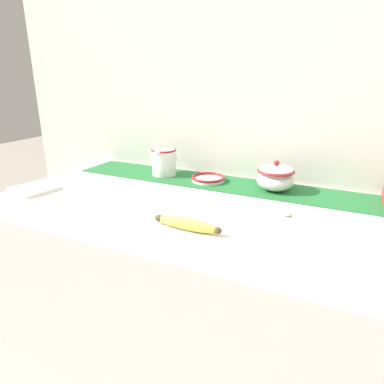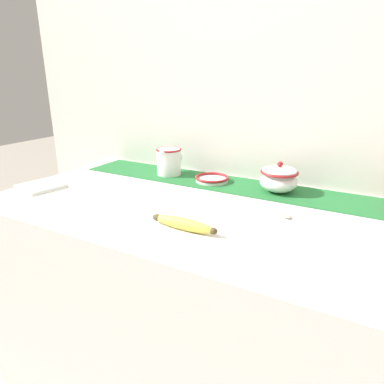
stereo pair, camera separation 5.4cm
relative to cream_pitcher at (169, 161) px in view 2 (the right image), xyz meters
name	(u,v)px [view 2 (the right image)]	position (x,y,z in m)	size (l,w,h in m)	color
countertop	(203,325)	(0.29, -0.25, -0.52)	(1.40, 0.71, 0.92)	silver
back_wall	(250,106)	(0.29, 0.13, 0.22)	(2.20, 0.04, 2.40)	silver
table_runner	(234,185)	(0.29, 0.00, -0.06)	(1.28, 0.20, 0.00)	#236B33
cream_pitcher	(169,161)	(0.00, 0.00, 0.00)	(0.10, 0.12, 0.11)	white
sugar_bowl	(279,178)	(0.45, 0.00, -0.01)	(0.13, 0.13, 0.11)	white
small_dish	(212,179)	(0.20, 0.00, -0.05)	(0.13, 0.13, 0.02)	white
banana	(184,224)	(0.32, -0.43, -0.04)	(0.20, 0.04, 0.03)	#DBCC4C
spoon	(282,214)	(0.52, -0.21, -0.06)	(0.16, 0.11, 0.01)	#A89E89
napkin_stack	(41,186)	(-0.32, -0.37, -0.05)	(0.14, 0.14, 0.01)	white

